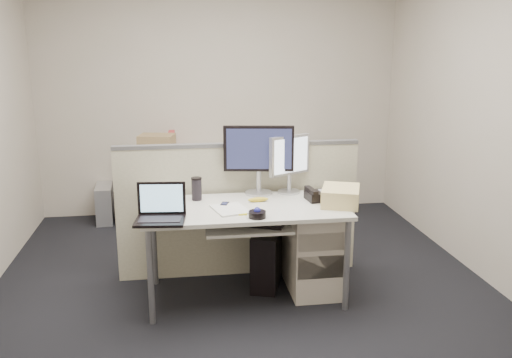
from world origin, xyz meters
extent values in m
cube|color=black|center=(0.00, 0.00, -0.01)|extent=(4.00, 4.50, 0.01)
cube|color=#B8ACA0|center=(0.00, 2.25, 1.35)|extent=(4.00, 0.02, 2.70)
cube|color=#B8ACA0|center=(0.00, -2.25, 1.35)|extent=(4.00, 0.02, 2.70)
cube|color=#B8ACA0|center=(2.00, 0.00, 1.35)|extent=(0.02, 4.50, 2.70)
cube|color=beige|center=(0.00, 0.00, 0.71)|extent=(1.50, 0.75, 0.03)
cylinder|color=slate|center=(-0.70, -0.33, 0.35)|extent=(0.04, 0.04, 0.70)
cylinder|color=slate|center=(-0.70, 0.33, 0.35)|extent=(0.04, 0.04, 0.70)
cylinder|color=slate|center=(0.70, -0.33, 0.35)|extent=(0.04, 0.04, 0.70)
cylinder|color=slate|center=(0.70, 0.33, 0.35)|extent=(0.04, 0.04, 0.70)
cube|color=beige|center=(0.00, -0.18, 0.62)|extent=(0.62, 0.32, 0.02)
cube|color=beige|center=(0.55, 0.05, 0.33)|extent=(0.40, 0.55, 0.65)
cube|color=beige|center=(0.00, 0.45, 0.55)|extent=(2.00, 0.06, 1.10)
cube|color=beige|center=(0.00, 1.93, 0.36)|extent=(2.00, 0.60, 0.72)
cube|color=black|center=(0.15, 0.32, 1.01)|extent=(0.58, 0.30, 0.56)
cube|color=#B7B7BC|center=(0.40, 0.32, 0.96)|extent=(0.42, 0.34, 0.46)
cube|color=black|center=(-0.62, -0.28, 0.86)|extent=(0.36, 0.28, 0.25)
cylinder|color=black|center=(0.05, -0.28, 0.75)|extent=(0.13, 0.13, 0.05)
cube|color=black|center=(0.60, 0.08, 0.76)|extent=(0.23, 0.20, 0.07)
cube|color=silver|center=(-0.12, -0.08, 0.74)|extent=(0.29, 0.33, 0.01)
cube|color=yellow|center=(-0.05, -0.18, 0.74)|extent=(0.08, 0.08, 0.01)
cylinder|color=black|center=(-0.35, 0.22, 0.81)|extent=(0.09, 0.09, 0.17)
ellipsoid|color=yellow|center=(0.11, 0.10, 0.75)|extent=(0.16, 0.05, 0.04)
cube|color=black|center=(-0.15, 0.05, 0.74)|extent=(0.08, 0.11, 0.01)
cube|color=tan|center=(0.72, -0.05, 0.80)|extent=(0.37, 0.42, 0.13)
cube|color=black|center=(0.05, -0.14, 0.64)|extent=(0.46, 0.32, 0.02)
cube|color=black|center=(0.20, 0.20, 0.23)|extent=(0.34, 0.53, 0.46)
cube|color=black|center=(-1.05, 2.03, 0.19)|extent=(0.27, 0.43, 0.38)
cube|color=#B7B7BC|center=(-1.30, 2.03, 0.20)|extent=(0.20, 0.44, 0.40)
cube|color=#9C774D|center=(-0.70, 1.81, 0.85)|extent=(0.40, 0.33, 0.26)
cube|color=#9C774D|center=(0.24, 1.81, 0.85)|extent=(0.41, 0.34, 0.27)
cube|color=#B92E2F|center=(-0.55, 2.03, 0.85)|extent=(0.08, 0.28, 0.26)
camera|label=1|loc=(-0.48, -3.84, 1.93)|focal=38.00mm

